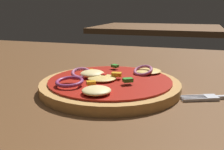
% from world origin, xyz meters
% --- Properties ---
extents(dining_table, '(1.28, 0.92, 0.03)m').
position_xyz_m(dining_table, '(0.00, 0.00, 0.02)').
color(dining_table, brown).
rests_on(dining_table, ground).
extents(pizza, '(0.23, 0.23, 0.03)m').
position_xyz_m(pizza, '(-0.00, -0.04, 0.04)').
color(pizza, tan).
rests_on(pizza, dining_table).
extents(background_table, '(0.86, 0.66, 0.03)m').
position_xyz_m(background_table, '(-0.14, 1.47, 0.02)').
color(background_table, brown).
rests_on(background_table, ground).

